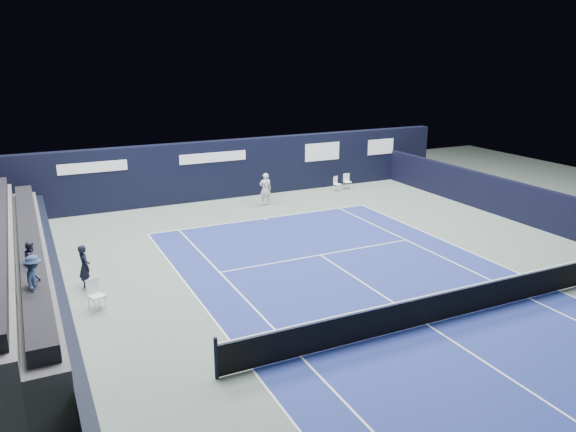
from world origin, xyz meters
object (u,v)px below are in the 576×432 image
Objects in this scene: folding_chair_back_a at (337,183)px; folding_chair_back_b at (347,180)px; line_judge_chair at (95,292)px; tennis_net at (428,309)px; tennis_player at (265,189)px.

folding_chair_back_b reaches higher than folding_chair_back_a.
line_judge_chair is 0.08× the size of tennis_net.
tennis_player is at bearing 85.68° from tennis_net.
folding_chair_back_b is at bearing 66.47° from tennis_net.
line_judge_chair is at bearing -139.10° from folding_chair_back_b.
tennis_net is at bearing -55.02° from line_judge_chair.
folding_chair_back_b is 5.75m from tennis_player.
folding_chair_back_a is 0.81m from folding_chair_back_b.
folding_chair_back_b is at bearing -9.47° from folding_chair_back_a.
tennis_net is (8.51, -5.27, -0.04)m from line_judge_chair.
tennis_player reaches higher than folding_chair_back_b.
folding_chair_back_a is 0.06× the size of tennis_net.
tennis_net reaches higher than folding_chair_back_b.
tennis_net is (-5.89, -15.16, 0.04)m from folding_chair_back_a.
folding_chair_back_a is at bearing -159.29° from folding_chair_back_b.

